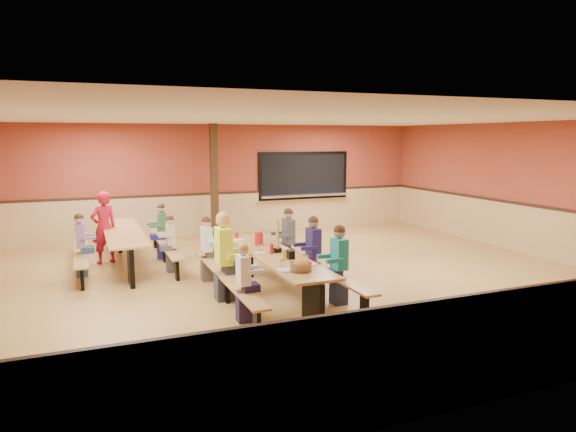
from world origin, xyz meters
name	(u,v)px	position (x,y,z in m)	size (l,w,h in m)	color
ground	(282,279)	(0.00, 0.00, 0.00)	(12.00, 12.00, 0.00)	olive
room_envelope	(282,244)	(0.00, 0.00, 0.69)	(12.04, 10.04, 3.02)	#9A3D2C
kitchen_pass_through	(304,178)	(2.60, 4.96, 1.49)	(2.78, 0.28, 1.38)	black
structural_post	(214,182)	(-0.20, 4.40, 1.50)	(0.18, 0.18, 3.00)	#302010
cafeteria_table_main	(274,266)	(-0.50, -0.91, 0.53)	(1.91, 3.70, 0.74)	#B17F46
cafeteria_table_second	(124,241)	(-2.67, 2.25, 0.53)	(1.91, 3.70, 0.74)	#B17F46
seated_child_white_left	(244,283)	(-1.32, -1.86, 0.57)	(0.34, 0.28, 1.14)	white
seated_adult_yellow	(224,257)	(-1.32, -0.77, 0.72)	(0.48, 0.39, 1.44)	#DAFF2F
seated_child_grey_left	(207,249)	(-1.32, 0.46, 0.59)	(0.36, 0.29, 1.19)	white
seated_child_teal_right	(339,265)	(0.33, -1.65, 0.63)	(0.39, 0.32, 1.26)	teal
seated_child_navy_right	(313,253)	(0.33, -0.67, 0.63)	(0.39, 0.32, 1.26)	navy
seated_child_char_right	(288,241)	(0.33, 0.51, 0.62)	(0.39, 0.32, 1.25)	#484C51
seated_child_purple_sec	(81,245)	(-3.49, 1.68, 0.60)	(0.36, 0.30, 1.20)	#8B6397
seated_child_green_sec	(162,232)	(-1.84, 2.54, 0.60)	(0.37, 0.30, 1.21)	#35704D
seated_child_tan_sec	(171,244)	(-1.84, 1.36, 0.56)	(0.32, 0.26, 1.11)	beige
standing_woman	(104,228)	(-3.03, 2.61, 0.77)	(0.56, 0.37, 1.53)	#AD132A
punch_pitcher	(259,239)	(-0.52, -0.19, 0.85)	(0.16, 0.16, 0.22)	red
chip_bowl	(301,266)	(-0.54, -2.12, 0.81)	(0.32, 0.32, 0.15)	orange
napkin_dispenser	(291,255)	(-0.39, -1.36, 0.80)	(0.10, 0.14, 0.13)	black
condiment_mustard	(284,254)	(-0.52, -1.39, 0.82)	(0.06, 0.06, 0.17)	yellow
condiment_ketchup	(272,249)	(-0.56, -0.95, 0.82)	(0.06, 0.06, 0.17)	#B2140F
table_paddle	(277,244)	(-0.41, -0.83, 0.88)	(0.16, 0.16, 0.56)	black
place_settings	(274,250)	(-0.50, -0.91, 0.80)	(0.65, 3.30, 0.11)	beige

